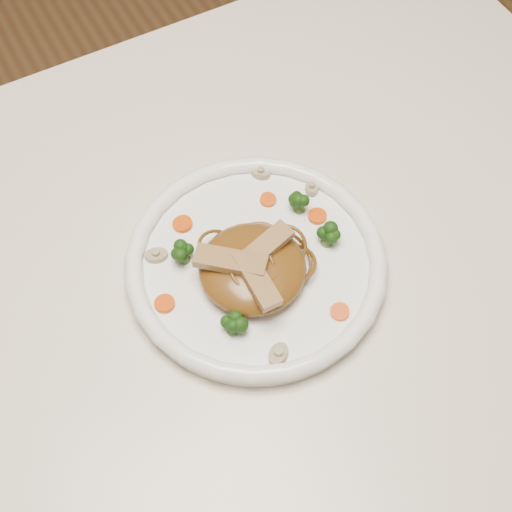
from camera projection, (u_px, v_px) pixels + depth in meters
name	position (u px, v px, depth m)	size (l,w,h in m)	color
ground	(218.00, 481.00, 1.45)	(4.00, 4.00, 0.00)	#56361D
table	(194.00, 334.00, 0.90)	(1.20, 0.80, 0.75)	beige
plate	(256.00, 266.00, 0.83)	(0.28, 0.28, 0.02)	white
noodle_mound	(252.00, 268.00, 0.80)	(0.12, 0.12, 0.04)	brown
chicken_a	(264.00, 247.00, 0.79)	(0.07, 0.02, 0.01)	#A2824C
chicken_b	(231.00, 261.00, 0.78)	(0.08, 0.02, 0.01)	#A2824C
chicken_c	(257.00, 279.00, 0.76)	(0.07, 0.02, 0.01)	#A2824C
broccoli_0	(300.00, 201.00, 0.84)	(0.03, 0.03, 0.03)	#1B410D
broccoli_1	(183.00, 252.00, 0.81)	(0.03, 0.03, 0.03)	#1B410D
broccoli_2	(233.00, 325.00, 0.77)	(0.02, 0.02, 0.03)	#1B410D
broccoli_3	(328.00, 235.00, 0.82)	(0.03, 0.03, 0.03)	#1B410D
carrot_0	(268.00, 200.00, 0.86)	(0.02, 0.02, 0.01)	#D94507
carrot_1	(165.00, 304.00, 0.79)	(0.02, 0.02, 0.01)	#D94507
carrot_2	(317.00, 216.00, 0.85)	(0.02, 0.02, 0.01)	#D94507
carrot_3	(182.00, 224.00, 0.85)	(0.02, 0.02, 0.01)	#D94507
carrot_4	(340.00, 312.00, 0.79)	(0.02, 0.02, 0.01)	#D94507
mushroom_0	(278.00, 354.00, 0.76)	(0.03, 0.03, 0.01)	tan
mushroom_1	(312.00, 188.00, 0.87)	(0.02, 0.02, 0.01)	tan
mushroom_2	(156.00, 255.00, 0.82)	(0.03, 0.03, 0.01)	tan
mushroom_3	(261.00, 173.00, 0.88)	(0.02, 0.02, 0.01)	tan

